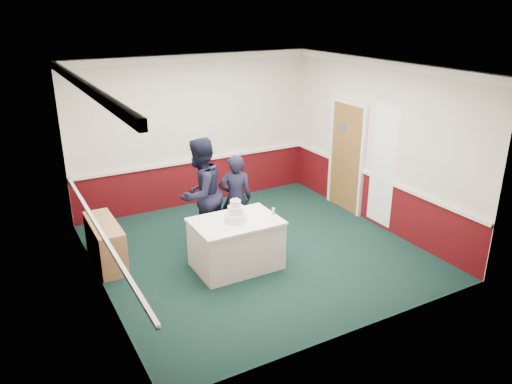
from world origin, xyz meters
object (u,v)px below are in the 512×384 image
cake_knife (240,225)px  person_woman (236,198)px  sideboard (106,243)px  cake_table (236,243)px  person_man (201,194)px  wedding_cake (236,214)px  champagne_flute (273,212)px

cake_knife → person_woman: size_ratio=0.14×
sideboard → cake_table: (1.75, -1.09, 0.05)m
sideboard → cake_table: cake_table is taller
person_man → cake_table: bearing=71.9°
wedding_cake → person_man: person_man is taller
cake_table → champagne_flute: 0.78m
sideboard → champagne_flute: bearing=-31.4°
person_man → person_woman: person_man is taller
sideboard → champagne_flute: champagne_flute is taller
wedding_cake → champagne_flute: (0.50, -0.28, 0.03)m
sideboard → champagne_flute: (2.25, -1.37, 0.58)m
champagne_flute → person_man: (-0.68, 1.21, 0.02)m
cake_table → person_woman: size_ratio=0.85×
sideboard → person_man: size_ratio=0.64×
sideboard → cake_knife: size_ratio=5.45×
cake_table → person_man: (-0.18, 0.93, 0.54)m
cake_table → champagne_flute: (0.50, -0.28, 0.53)m
cake_table → sideboard: bearing=148.0°
cake_table → wedding_cake: (0.00, 0.00, 0.50)m
sideboard → person_man: person_man is taller
cake_table → person_woman: bearing=63.6°
cake_knife → champagne_flute: 0.55m
champagne_flute → person_woman: bearing=93.9°
wedding_cake → person_man: 0.95m
person_woman → wedding_cake: bearing=83.6°
cake_knife → person_man: size_ratio=0.12×
cake_knife → person_woman: (0.45, 1.05, -0.02)m
wedding_cake → champagne_flute: wedding_cake is taller
wedding_cake → cake_knife: bearing=-98.5°
wedding_cake → person_woman: 0.96m
sideboard → person_woman: size_ratio=0.77×
cake_knife → champagne_flute: champagne_flute is taller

